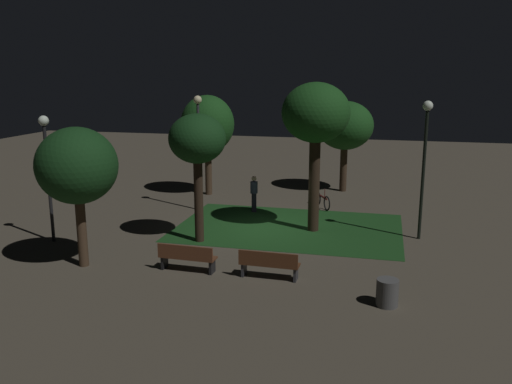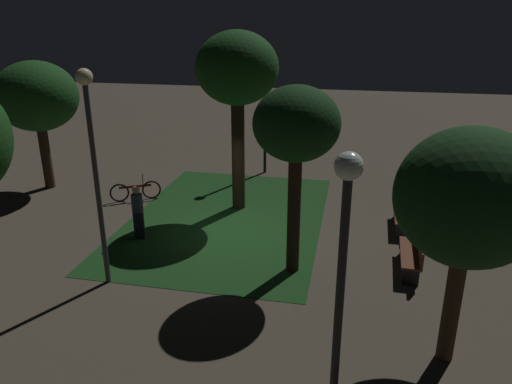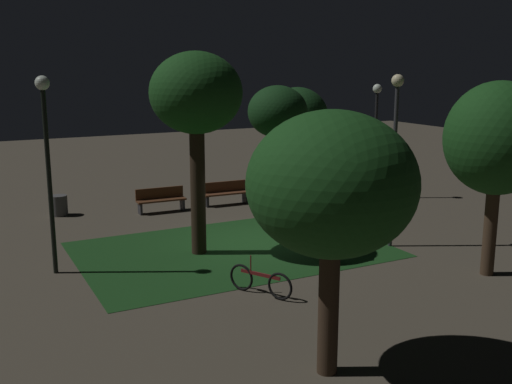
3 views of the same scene
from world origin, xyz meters
The scene contains 15 objects.
ground_plane centered at (0.00, 0.00, 0.00)m, with size 60.00×60.00×0.00m, color #4C4438.
grass_lawn centered at (0.92, 0.40, 0.01)m, with size 8.77×5.97×0.01m, color #194219.
bench_by_lamp centered at (-1.30, -5.05, 0.48)m, with size 1.82×0.56×0.88m.
bench_back_row centered at (1.29, -5.05, 0.48)m, with size 1.81×0.54×0.88m.
tree_back_right centered at (2.47, 7.68, 3.36)m, with size 2.87×2.87×4.63m.
tree_left_canopy centered at (-1.94, -2.08, 3.67)m, with size 2.02×2.02×4.64m.
tree_near_wall centered at (-4.05, 5.32, 3.51)m, with size 2.63×2.63×4.95m.
tree_lawn_side centered at (-4.69, -5.34, 3.21)m, with size 2.49×2.49×4.43m.
tree_right_canopy centered at (1.91, 0.25, 4.45)m, with size 2.56×2.56×5.69m.
lamp_post_plaza_east centered at (-7.12, -3.34, 3.10)m, with size 0.36×0.36×4.57m.
lamp_post_path_center centered at (5.87, 0.11, 3.39)m, with size 0.36×0.36×5.07m.
lamp_post_near_wall centered at (-3.43, 2.22, 3.39)m, with size 0.36×0.36×5.06m.
trash_bin centered at (4.73, -6.17, 0.37)m, with size 0.58×0.58×0.74m, color #4C4C4C.
bicycle centered at (1.84, 3.92, 0.34)m, with size 0.90×1.56×0.93m.
pedestrian centered at (-1.01, 2.49, 0.85)m, with size 0.32×0.33×1.61m.
Camera 3 is at (8.05, 15.82, 5.34)m, focal length 42.38 mm.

